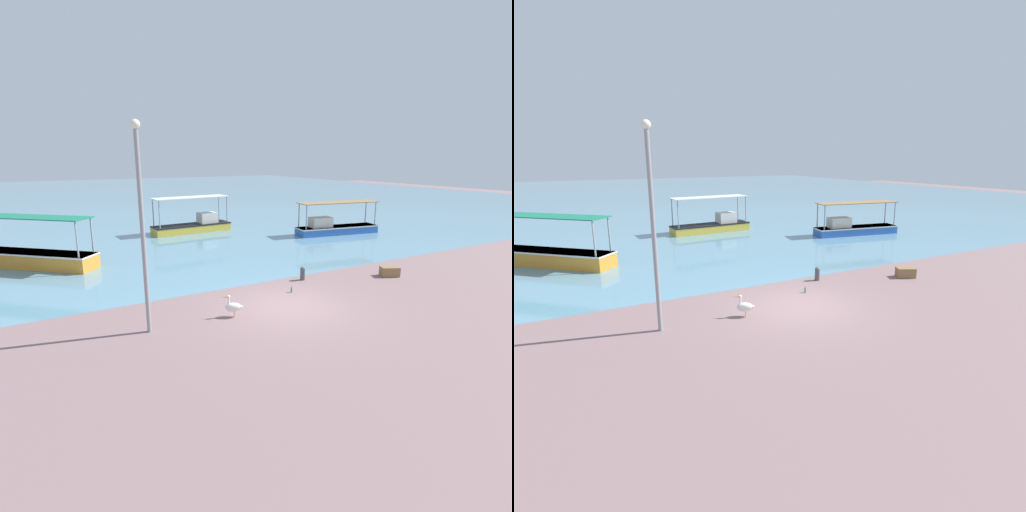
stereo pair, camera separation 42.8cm
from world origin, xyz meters
The scene contains 10 objects.
ground centered at (0.00, 0.00, 0.00)m, with size 120.00×120.00×0.00m, color #7F6365.
harbor_water centered at (0.00, 48.00, 0.00)m, with size 110.00×90.00×0.00m, color #5F8CA2.
fishing_boat_center centered at (10.95, 10.40, 0.54)m, with size 6.30×2.41×2.31m.
fishing_boat_far_left centered at (-8.29, 11.01, 0.56)m, with size 6.10×5.68×2.58m.
fishing_boat_far_right centered at (2.37, 16.16, 0.57)m, with size 5.92×2.01×2.59m.
pelican centered at (-2.23, 0.10, 0.38)m, with size 0.75×0.50×0.80m.
lamp_post centered at (-5.12, 0.31, 3.61)m, with size 0.28×0.28×6.49m.
mooring_bollard centered at (2.41, 2.43, 0.33)m, with size 0.23×0.23×0.62m.
cargo_crate centered at (6.34, 0.94, 0.22)m, with size 0.83×0.53×0.45m, color olive.
glass_bottle centered at (1.01, 1.26, 0.11)m, with size 0.07×0.07×0.27m.
Camera 2 is at (-7.54, -11.90, 5.47)m, focal length 28.00 mm.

